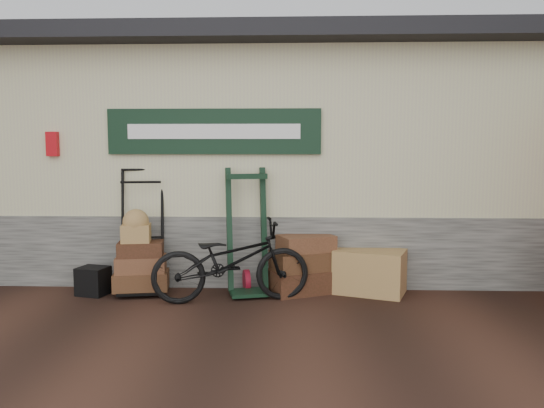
# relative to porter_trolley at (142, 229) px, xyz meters

# --- Properties ---
(ground) EXTENTS (80.00, 80.00, 0.00)m
(ground) POSITION_rel_porter_trolley_xyz_m (1.17, -0.82, -0.77)
(ground) COLOR black
(ground) RESTS_ON ground
(station_building) EXTENTS (14.40, 4.10, 3.20)m
(station_building) POSITION_rel_porter_trolley_xyz_m (1.17, 1.92, 0.85)
(station_building) COLOR #4C4C47
(station_building) RESTS_ON ground
(porter_trolley) EXTENTS (0.85, 0.69, 1.53)m
(porter_trolley) POSITION_rel_porter_trolley_xyz_m (0.00, 0.00, 0.00)
(porter_trolley) COLOR black
(porter_trolley) RESTS_ON ground
(green_barrow) EXTENTS (0.64, 0.58, 1.51)m
(green_barrow) POSITION_rel_porter_trolley_xyz_m (1.30, -0.07, -0.01)
(green_barrow) COLOR black
(green_barrow) RESTS_ON ground
(suitcase_stack) EXTENTS (0.94, 0.79, 0.71)m
(suitcase_stack) POSITION_rel_porter_trolley_xyz_m (1.97, 0.03, -0.41)
(suitcase_stack) COLOR #362111
(suitcase_stack) RESTS_ON ground
(wicker_hamper) EXTENTS (0.94, 0.78, 0.53)m
(wicker_hamper) POSITION_rel_porter_trolley_xyz_m (2.77, 0.02, -0.50)
(wicker_hamper) COLOR olive
(wicker_hamper) RESTS_ON ground
(black_trunk) EXTENTS (0.40, 0.36, 0.33)m
(black_trunk) POSITION_rel_porter_trolley_xyz_m (-0.55, -0.19, -0.60)
(black_trunk) COLOR black
(black_trunk) RESTS_ON ground
(bicycle) EXTENTS (0.97, 1.88, 1.04)m
(bicycle) POSITION_rel_porter_trolley_xyz_m (1.13, -0.42, -0.24)
(bicycle) COLOR black
(bicycle) RESTS_ON ground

